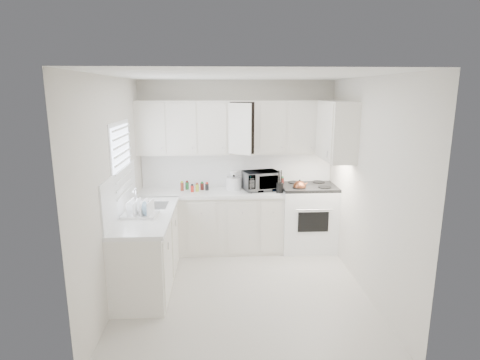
{
  "coord_description": "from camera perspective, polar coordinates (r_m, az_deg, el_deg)",
  "views": [
    {
      "loc": [
        -0.28,
        -4.49,
        2.42
      ],
      "look_at": [
        0.0,
        0.7,
        1.25
      ],
      "focal_mm": 29.27,
      "sensor_mm": 36.0,
      "label": 1
    }
  ],
  "objects": [
    {
      "name": "lower_cabinets_left",
      "position": [
        5.17,
        -13.31,
        -10.07
      ],
      "size": [
        0.6,
        1.6,
        0.9
      ],
      "primitive_type": null,
      "color": "silver",
      "rests_on": "floor"
    },
    {
      "name": "backsplash_left",
      "position": [
        4.99,
        -17.04,
        -1.74
      ],
      "size": [
        0.02,
        1.6,
        0.55
      ],
      "primitive_type": "cube",
      "color": "white",
      "rests_on": "wall_left"
    },
    {
      "name": "frying_pan",
      "position": [
        6.32,
        11.27,
        -0.87
      ],
      "size": [
        0.32,
        0.47,
        0.04
      ],
      "primitive_type": null,
      "rotation": [
        0.0,
        0.0,
        0.16
      ],
      "color": "black",
      "rests_on": "stove"
    },
    {
      "name": "floor",
      "position": [
        5.11,
        0.43,
        -15.59
      ],
      "size": [
        3.2,
        3.2,
        0.0
      ],
      "primitive_type": "plane",
      "color": "beige",
      "rests_on": "ground"
    },
    {
      "name": "dish_rack",
      "position": [
        4.89,
        -14.41,
        -3.86
      ],
      "size": [
        0.44,
        0.35,
        0.23
      ],
      "primitive_type": null,
      "rotation": [
        0.0,
        0.0,
        -0.11
      ],
      "color": "white",
      "rests_on": "countertop_left"
    },
    {
      "name": "spice_left_5",
      "position": [
        5.99,
        -4.86,
        -0.92
      ],
      "size": [
        0.06,
        0.06,
        0.13
      ],
      "primitive_type": "cylinder",
      "color": "black",
      "rests_on": "countertop_back"
    },
    {
      "name": "wall_left",
      "position": [
        4.79,
        -17.77,
        -1.47
      ],
      "size": [
        0.0,
        3.2,
        3.2
      ],
      "primitive_type": "plane",
      "rotation": [
        1.57,
        0.0,
        1.57
      ],
      "color": "silver",
      "rests_on": "ground"
    },
    {
      "name": "utensil_crock",
      "position": [
        5.85,
        5.84,
        -0.16
      ],
      "size": [
        0.14,
        0.14,
        0.35
      ],
      "primitive_type": null,
      "rotation": [
        0.0,
        0.0,
        0.2
      ],
      "color": "black",
      "rests_on": "countertop_back"
    },
    {
      "name": "sauce_right_0",
      "position": [
        6.17,
        5.01,
        -0.24
      ],
      "size": [
        0.06,
        0.06,
        0.19
      ],
      "primitive_type": "cylinder",
      "color": "red",
      "rests_on": "countertop_back"
    },
    {
      "name": "upper_cabinets_back",
      "position": [
        6.0,
        -0.37,
        3.87
      ],
      "size": [
        3.0,
        0.33,
        0.8
      ],
      "primitive_type": null,
      "color": "silver",
      "rests_on": "wall_back"
    },
    {
      "name": "sink",
      "position": [
        5.3,
        -12.89,
        -2.41
      ],
      "size": [
        0.42,
        0.38,
        0.3
      ],
      "primitive_type": null,
      "color": "gray",
      "rests_on": "countertop_left"
    },
    {
      "name": "countertop_back",
      "position": [
        5.97,
        -4.04,
        -1.84
      ],
      "size": [
        2.24,
        0.64,
        0.05
      ],
      "primitive_type": "cube",
      "color": "silver",
      "rests_on": "lower_cabinets_back"
    },
    {
      "name": "spice_left_2",
      "position": [
        6.09,
        -6.95,
        -0.74
      ],
      "size": [
        0.06,
        0.06,
        0.13
      ],
      "primitive_type": "cylinder",
      "color": "red",
      "rests_on": "countertop_back"
    },
    {
      "name": "countertop_left",
      "position": [
        5.01,
        -13.47,
        -5.05
      ],
      "size": [
        0.64,
        1.62,
        0.05
      ],
      "primitive_type": "cube",
      "color": "silver",
      "rests_on": "lower_cabinets_left"
    },
    {
      "name": "stove",
      "position": [
        6.21,
        9.89,
        -4.04
      ],
      "size": [
        0.85,
        0.7,
        1.31
      ],
      "primitive_type": null,
      "rotation": [
        0.0,
        0.0,
        0.01
      ],
      "color": "white",
      "rests_on": "floor"
    },
    {
      "name": "sauce_right_1",
      "position": [
        6.12,
        5.6,
        -0.36
      ],
      "size": [
        0.06,
        0.06,
        0.19
      ],
      "primitive_type": "cylinder",
      "color": "#ADC52E",
      "rests_on": "countertop_back"
    },
    {
      "name": "rice_cooker",
      "position": [
        6.02,
        -0.92,
        -0.32
      ],
      "size": [
        0.26,
        0.26,
        0.23
      ],
      "primitive_type": null,
      "rotation": [
        0.0,
        0.0,
        -0.16
      ],
      "color": "white",
      "rests_on": "countertop_back"
    },
    {
      "name": "lower_cabinets_back",
      "position": [
        6.12,
        -3.97,
        -6.13
      ],
      "size": [
        2.22,
        0.6,
        0.9
      ],
      "primitive_type": null,
      "color": "silver",
      "rests_on": "floor"
    },
    {
      "name": "sauce_right_2",
      "position": [
        6.18,
        6.02,
        -0.23
      ],
      "size": [
        0.06,
        0.06,
        0.19
      ],
      "primitive_type": "cylinder",
      "color": "#5B1E1A",
      "rests_on": "countertop_back"
    },
    {
      "name": "spice_left_1",
      "position": [
        6.01,
        -7.72,
        -0.95
      ],
      "size": [
        0.06,
        0.06,
        0.13
      ],
      "primitive_type": "cylinder",
      "color": "#267437",
      "rests_on": "countertop_back"
    },
    {
      "name": "wall_right",
      "position": [
        4.96,
        18.04,
        -1.01
      ],
      "size": [
        0.0,
        3.2,
        3.2
      ],
      "primitive_type": "plane",
      "rotation": [
        1.57,
        0.0,
        -1.57
      ],
      "color": "silver",
      "rests_on": "ground"
    },
    {
      "name": "paper_towel",
      "position": [
        6.11,
        -0.85,
        0.06
      ],
      "size": [
        0.12,
        0.12,
        0.27
      ],
      "primitive_type": "cylinder",
      "color": "white",
      "rests_on": "countertop_back"
    },
    {
      "name": "microwave",
      "position": [
        5.98,
        3.1,
        0.2
      ],
      "size": [
        0.58,
        0.42,
        0.36
      ],
      "primitive_type": "imported",
      "rotation": [
        0.0,
        0.0,
        0.26
      ],
      "color": "gray",
      "rests_on": "countertop_back"
    },
    {
      "name": "backsplash_back",
      "position": [
        6.2,
        -0.44,
        1.58
      ],
      "size": [
        2.98,
        0.02,
        0.55
      ],
      "primitive_type": "cube",
      "color": "white",
      "rests_on": "wall_back"
    },
    {
      "name": "wall_back",
      "position": [
        6.2,
        -0.44,
        2.28
      ],
      "size": [
        3.0,
        0.0,
        3.0
      ],
      "primitive_type": "plane",
      "rotation": [
        1.57,
        0.0,
        0.0
      ],
      "color": "silver",
      "rests_on": "ground"
    },
    {
      "name": "upper_cabinets_right",
      "position": [
        5.62,
        13.66,
        2.91
      ],
      "size": [
        0.33,
        0.9,
        0.8
      ],
      "primitive_type": null,
      "color": "silver",
      "rests_on": "wall_right"
    },
    {
      "name": "spice_left_4",
      "position": [
        6.08,
        -5.54,
        -0.73
      ],
      "size": [
        0.06,
        0.06,
        0.13
      ],
      "primitive_type": "cylinder",
      "color": "#5B1E1A",
      "rests_on": "countertop_back"
    },
    {
      "name": "wall_front",
      "position": [
        3.11,
        2.28,
        -8.45
      ],
      "size": [
        3.0,
        0.0,
        3.0
      ],
      "primitive_type": "plane",
      "rotation": [
        -1.57,
        0.0,
        0.0
      ],
      "color": "silver",
      "rests_on": "ground"
    },
    {
      "name": "spice_left_3",
      "position": [
        6.0,
        -6.3,
        -0.94
      ],
      "size": [
        0.06,
        0.06,
        0.13
      ],
      "primitive_type": "cylinder",
      "color": "#ADC52E",
      "rests_on": "countertop_back"
    },
    {
      "name": "tea_kettle",
      "position": [
        5.92,
        8.68,
        -0.86
      ],
      "size": [
        0.27,
        0.24,
        0.22
      ],
      "primitive_type": null,
      "rotation": [
        0.0,
        0.0,
        0.17
      ],
      "color": "brown",
      "rests_on": "stove"
    },
    {
      "name": "ceiling",
      "position": [
        4.5,
        0.49,
        14.97
      ],
      "size": [
        3.2,
        3.2,
        0.0
      ],
      "primitive_type": "plane",
      "rotation": [
        3.14,
        0.0,
        0.0
      ],
      "color": "white",
      "rests_on": "ground"
    },
    {
      "name": "window_blinds",
      "position": [
        5.06,
        -16.77,
        2.24
      ],
      "size": [
        0.06,
        0.96,
        1.06
      ],
      "primitive_type": null,
      "color": "white",
      "rests_on": "wall_left"
    },
    {
      "name": "spice_left_0",
      "position": [
        6.1,
        -8.36,
        -0.76
      ],
      "size": [
        0.06,
        0.06,
        0.13
      ],
      "primitive_type": "cylinder",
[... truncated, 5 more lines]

